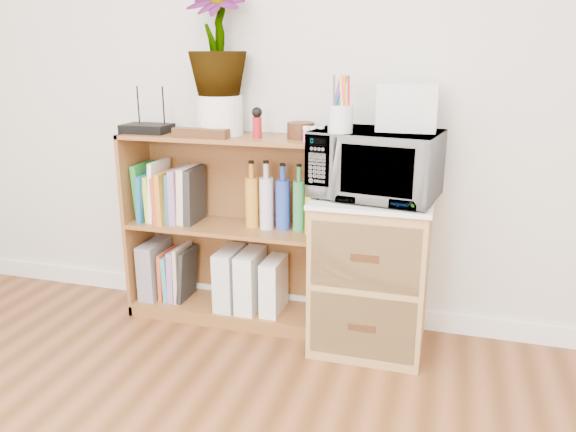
% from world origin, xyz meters
% --- Properties ---
extents(skirting_board, '(4.00, 0.02, 0.10)m').
position_xyz_m(skirting_board, '(0.00, 2.24, 0.05)').
color(skirting_board, white).
rests_on(skirting_board, ground).
extents(bookshelf, '(1.00, 0.30, 0.95)m').
position_xyz_m(bookshelf, '(-0.35, 2.10, 0.47)').
color(bookshelf, brown).
rests_on(bookshelf, ground).
extents(wicker_unit, '(0.50, 0.45, 0.70)m').
position_xyz_m(wicker_unit, '(0.40, 2.02, 0.35)').
color(wicker_unit, '#9E7542').
rests_on(wicker_unit, ground).
extents(microwave, '(0.58, 0.44, 0.29)m').
position_xyz_m(microwave, '(0.40, 2.02, 0.87)').
color(microwave, silver).
rests_on(microwave, wicker_unit).
extents(pen_cup, '(0.10, 0.10, 0.11)m').
position_xyz_m(pen_cup, '(0.26, 1.91, 1.07)').
color(pen_cup, silver).
rests_on(pen_cup, microwave).
extents(small_appliance, '(0.25, 0.20, 0.19)m').
position_xyz_m(small_appliance, '(0.52, 2.07, 1.11)').
color(small_appliance, silver).
rests_on(small_appliance, microwave).
extents(router, '(0.23, 0.16, 0.04)m').
position_xyz_m(router, '(-0.74, 2.08, 0.97)').
color(router, black).
rests_on(router, bookshelf).
extents(white_bowl, '(0.13, 0.13, 0.03)m').
position_xyz_m(white_bowl, '(-0.52, 2.07, 0.97)').
color(white_bowl, white).
rests_on(white_bowl, bookshelf).
extents(plant_pot, '(0.22, 0.22, 0.19)m').
position_xyz_m(plant_pot, '(-0.37, 2.12, 1.04)').
color(plant_pot, white).
rests_on(plant_pot, bookshelf).
extents(potted_plant, '(0.28, 0.28, 0.50)m').
position_xyz_m(potted_plant, '(-0.37, 2.12, 1.39)').
color(potted_plant, '#29682A').
rests_on(potted_plant, plant_pot).
extents(trinket_box, '(0.27, 0.07, 0.04)m').
position_xyz_m(trinket_box, '(-0.41, 2.00, 0.97)').
color(trinket_box, '#3B1F10').
rests_on(trinket_box, bookshelf).
extents(kokeshi_doll, '(0.04, 0.04, 0.10)m').
position_xyz_m(kokeshi_doll, '(-0.16, 2.06, 1.00)').
color(kokeshi_doll, maroon).
rests_on(kokeshi_doll, bookshelf).
extents(wooden_bowl, '(0.13, 0.13, 0.07)m').
position_xyz_m(wooden_bowl, '(0.04, 2.11, 0.99)').
color(wooden_bowl, '#351B0E').
rests_on(wooden_bowl, bookshelf).
extents(paint_jars, '(0.12, 0.04, 0.06)m').
position_xyz_m(paint_jars, '(0.12, 2.01, 0.98)').
color(paint_jars, pink).
rests_on(paint_jars, bookshelf).
extents(file_box, '(0.09, 0.24, 0.30)m').
position_xyz_m(file_box, '(-0.76, 2.10, 0.22)').
color(file_box, gray).
rests_on(file_box, bookshelf).
extents(magazine_holder_left, '(0.10, 0.24, 0.30)m').
position_xyz_m(magazine_holder_left, '(-0.33, 2.09, 0.22)').
color(magazine_holder_left, silver).
rests_on(magazine_holder_left, bookshelf).
extents(magazine_holder_mid, '(0.10, 0.24, 0.30)m').
position_xyz_m(magazine_holder_mid, '(-0.22, 2.09, 0.22)').
color(magazine_holder_mid, white).
rests_on(magazine_holder_mid, bookshelf).
extents(magazine_holder_right, '(0.09, 0.22, 0.28)m').
position_xyz_m(magazine_holder_right, '(-0.09, 2.09, 0.21)').
color(magazine_holder_right, white).
rests_on(magazine_holder_right, bookshelf).
extents(cookbooks, '(0.33, 0.20, 0.31)m').
position_xyz_m(cookbooks, '(-0.65, 2.10, 0.63)').
color(cookbooks, '#217B31').
rests_on(cookbooks, bookshelf).
extents(liquor_bottles, '(0.38, 0.07, 0.32)m').
position_xyz_m(liquor_bottles, '(-0.06, 2.10, 0.66)').
color(liquor_bottles, orange).
rests_on(liquor_bottles, bookshelf).
extents(lower_books, '(0.15, 0.19, 0.29)m').
position_xyz_m(lower_books, '(-0.63, 2.10, 0.21)').
color(lower_books, '#BE4721').
rests_on(lower_books, bookshelf).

